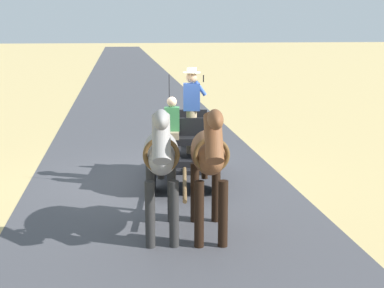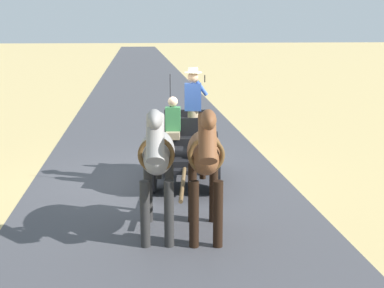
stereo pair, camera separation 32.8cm
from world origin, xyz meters
The scene contains 5 objects.
ground_plane centered at (0.00, 0.00, 0.00)m, with size 200.00×200.00×0.00m, color tan.
road_surface centered at (0.00, 0.00, 0.00)m, with size 5.58×160.00×0.01m, color #424247.
horse_drawn_carriage centered at (-0.55, 0.28, 0.82)m, with size 1.69×4.51×2.50m.
horse_near_side centered at (-0.56, 3.33, 1.32)m, with size 0.69×2.14×2.21m.
horse_off_side centered at (0.19, 3.24, 1.32)m, with size 0.66×2.13×2.21m.
Camera 1 is at (0.81, 11.34, 3.31)m, focal length 50.05 mm.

